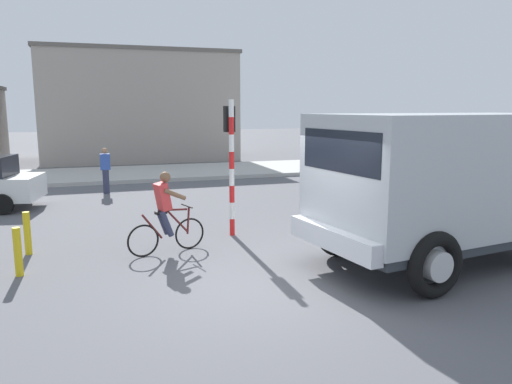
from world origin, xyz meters
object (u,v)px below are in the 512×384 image
truck_foreground (448,179)px  bollard_far (27,233)px  bollard_near (18,252)px  traffic_light_pole (231,149)px  pedestrian_near_kerb (105,170)px  cyclist (166,213)px

truck_foreground → bollard_far: truck_foreground is taller
bollard_near → bollard_far: 1.40m
truck_foreground → traffic_light_pole: size_ratio=1.78×
pedestrian_near_kerb → bollard_near: 8.79m
pedestrian_near_kerb → bollard_far: 7.43m
truck_foreground → bollard_far: 8.53m
truck_foreground → bollard_far: bearing=158.1°
truck_foreground → cyclist: size_ratio=3.32×
bollard_far → bollard_near: bearing=-90.0°
traffic_light_pole → bollard_far: traffic_light_pole is taller
traffic_light_pole → truck_foreground: bearing=-45.3°
traffic_light_pole → pedestrian_near_kerb: bearing=111.2°
bollard_near → truck_foreground: bearing=-12.6°
truck_foreground → traffic_light_pole: 4.83m
traffic_light_pole → bollard_far: (-4.45, -0.27, -1.62)m
cyclist → traffic_light_pole: (1.70, 1.06, 1.20)m
cyclist → bollard_near: (-2.75, -0.60, -0.41)m
cyclist → bollard_near: 2.84m
traffic_light_pole → bollard_near: (-4.45, -1.67, -1.62)m
bollard_near → cyclist: bearing=12.4°
truck_foreground → cyclist: (-5.08, 2.36, -0.80)m
cyclist → pedestrian_near_kerb: 8.06m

